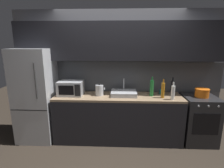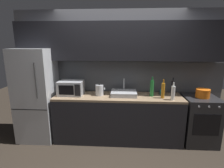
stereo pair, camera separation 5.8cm
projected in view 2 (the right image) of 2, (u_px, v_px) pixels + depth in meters
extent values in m
cube|color=slate|center=(119.00, 74.00, 3.62)|extent=(4.14, 0.10, 2.50)
cube|color=#4C4F54|center=(119.00, 77.00, 3.57)|extent=(4.14, 0.01, 0.60)
cube|color=black|center=(119.00, 41.00, 3.25)|extent=(3.81, 0.34, 0.70)
cube|color=black|center=(118.00, 119.00, 3.42)|extent=(2.40, 0.60, 0.86)
cube|color=#8C7256|center=(118.00, 97.00, 3.31)|extent=(2.40, 0.60, 0.04)
cube|color=#B7BABF|center=(37.00, 95.00, 3.41)|extent=(0.68, 0.66, 1.78)
cube|color=black|center=(29.00, 110.00, 3.13)|extent=(0.67, 0.00, 0.01)
cylinder|color=#333333|center=(36.00, 81.00, 2.98)|extent=(0.02, 0.02, 0.62)
cube|color=#232326|center=(199.00, 120.00, 3.32)|extent=(0.60, 0.60, 0.90)
cube|color=black|center=(207.00, 125.00, 3.01)|extent=(0.45, 0.01, 0.40)
cylinder|color=#B2B2B7|center=(199.00, 107.00, 2.94)|extent=(0.03, 0.02, 0.03)
cylinder|color=#B2B2B7|center=(209.00, 107.00, 2.93)|extent=(0.03, 0.02, 0.03)
cylinder|color=#B2B2B7|center=(219.00, 107.00, 2.92)|extent=(0.03, 0.02, 0.03)
cube|color=#A8AAAF|center=(71.00, 88.00, 3.35)|extent=(0.46, 0.34, 0.27)
cube|color=black|center=(66.00, 90.00, 3.19)|extent=(0.28, 0.01, 0.18)
cube|color=black|center=(77.00, 90.00, 3.17)|extent=(0.10, 0.01, 0.22)
cube|color=#ADAFB5|center=(124.00, 93.00, 3.32)|extent=(0.48, 0.38, 0.08)
cylinder|color=silver|center=(124.00, 84.00, 3.42)|extent=(0.02, 0.02, 0.22)
cylinder|color=#B7BABF|center=(99.00, 90.00, 3.32)|extent=(0.15, 0.15, 0.20)
sphere|color=black|center=(99.00, 84.00, 3.29)|extent=(0.02, 0.02, 0.02)
cone|color=#B7BABF|center=(104.00, 88.00, 3.30)|extent=(0.03, 0.03, 0.05)
cylinder|color=silver|center=(173.00, 93.00, 3.04)|extent=(0.07, 0.07, 0.25)
cylinder|color=silver|center=(174.00, 84.00, 3.00)|extent=(0.03, 0.03, 0.07)
cylinder|color=#1E6B2D|center=(152.00, 88.00, 3.25)|extent=(0.07, 0.07, 0.29)
cylinder|color=#1E6B2D|center=(152.00, 79.00, 3.21)|extent=(0.03, 0.03, 0.07)
cylinder|color=black|center=(173.00, 89.00, 3.26)|extent=(0.07, 0.07, 0.28)
cylinder|color=black|center=(173.00, 79.00, 3.22)|extent=(0.03, 0.03, 0.07)
cylinder|color=#B27019|center=(163.00, 91.00, 3.14)|extent=(0.06, 0.06, 0.28)
cylinder|color=#B27019|center=(164.00, 81.00, 3.10)|extent=(0.02, 0.02, 0.07)
cylinder|color=#19666B|center=(162.00, 92.00, 3.39)|extent=(0.09, 0.09, 0.09)
cylinder|color=orange|center=(203.00, 94.00, 3.20)|extent=(0.24, 0.24, 0.14)
cylinder|color=orange|center=(203.00, 90.00, 3.18)|extent=(0.25, 0.25, 0.02)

